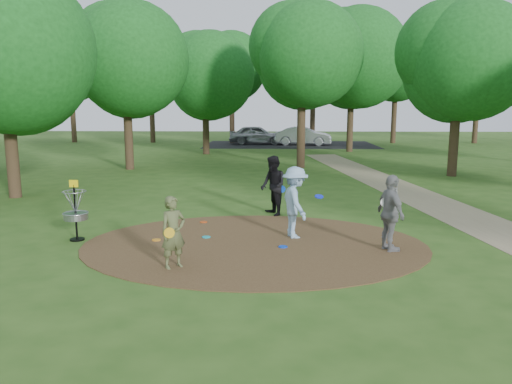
{
  "coord_description": "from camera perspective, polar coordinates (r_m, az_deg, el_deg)",
  "views": [
    {
      "loc": [
        0.38,
        -11.76,
        3.41
      ],
      "look_at": [
        0.0,
        1.2,
        1.1
      ],
      "focal_mm": 35.0,
      "sensor_mm": 36.0,
      "label": 1
    }
  ],
  "objects": [
    {
      "name": "player_waiting_with_disc",
      "position": [
        11.94,
        15.15,
        -2.38
      ],
      "size": [
        0.72,
        1.14,
        1.8
      ],
      "color": "gray",
      "rests_on": "ground"
    },
    {
      "name": "disc_ground_blue",
      "position": [
        12.01,
        3.1,
        -6.26
      ],
      "size": [
        0.22,
        0.22,
        0.02
      ],
      "primitive_type": "cylinder",
      "color": "blue",
      "rests_on": "dirt_clearing"
    },
    {
      "name": "ground",
      "position": [
        12.25,
        -0.17,
        -6.06
      ],
      "size": [
        100.0,
        100.0,
        0.0
      ],
      "primitive_type": "plane",
      "color": "#2D5119",
      "rests_on": "ground"
    },
    {
      "name": "car_right",
      "position": [
        41.41,
        5.44,
        6.39
      ],
      "size": [
        4.78,
        2.3,
        1.51
      ],
      "primitive_type": "imported",
      "rotation": [
        0.0,
        0.0,
        1.41
      ],
      "color": "#ADB0B5",
      "rests_on": "ground"
    },
    {
      "name": "disc_ground_cyan",
      "position": [
        12.9,
        -5.7,
        -5.14
      ],
      "size": [
        0.22,
        0.22,
        0.02
      ],
      "primitive_type": "cylinder",
      "color": "#16A6B6",
      "rests_on": "dirt_clearing"
    },
    {
      "name": "disc_golf_basket",
      "position": [
        13.25,
        -19.97,
        -1.54
      ],
      "size": [
        0.63,
        0.63,
        1.54
      ],
      "color": "black",
      "rests_on": "ground"
    },
    {
      "name": "tree_ring",
      "position": [
        21.47,
        4.88,
        15.15
      ],
      "size": [
        37.11,
        46.0,
        9.75
      ],
      "color": "#332316",
      "rests_on": "ground"
    },
    {
      "name": "car_left",
      "position": [
        42.22,
        0.1,
        6.56
      ],
      "size": [
        4.66,
        1.9,
        1.58
      ],
      "primitive_type": "imported",
      "rotation": [
        0.0,
        0.0,
        1.56
      ],
      "color": "#939599",
      "rests_on": "ground"
    },
    {
      "name": "footpath",
      "position": [
        15.44,
        25.04,
        -3.6
      ],
      "size": [
        7.55,
        39.89,
        0.01
      ],
      "primitive_type": "cube",
      "rotation": [
        0.0,
        0.0,
        0.14
      ],
      "color": "#8C7A5B",
      "rests_on": "ground"
    },
    {
      "name": "dirt_clearing",
      "position": [
        12.24,
        -0.17,
        -6.02
      ],
      "size": [
        8.4,
        8.4,
        0.02
      ],
      "primitive_type": "cylinder",
      "color": "#47301C",
      "rests_on": "ground"
    },
    {
      "name": "player_walking_with_disc",
      "position": [
        15.28,
        1.96,
        0.72
      ],
      "size": [
        0.99,
        1.09,
        1.84
      ],
      "color": "black",
      "rests_on": "ground"
    },
    {
      "name": "player_throwing_with_disc",
      "position": [
        12.73,
        4.48,
        -1.21
      ],
      "size": [
        1.24,
        1.34,
        1.84
      ],
      "color": "#8FB4D5",
      "rests_on": "ground"
    },
    {
      "name": "disc_ground_red",
      "position": [
        14.52,
        -6.02,
        -3.42
      ],
      "size": [
        0.22,
        0.22,
        0.02
      ],
      "primitive_type": "cylinder",
      "color": "#CC4414",
      "rests_on": "dirt_clearing"
    },
    {
      "name": "parking_lot",
      "position": [
        41.93,
        3.91,
        5.43
      ],
      "size": [
        14.0,
        8.0,
        0.01
      ],
      "primitive_type": "cube",
      "color": "black",
      "rests_on": "ground"
    },
    {
      "name": "player_observer_with_disc",
      "position": [
        10.52,
        -9.43,
        -4.59
      ],
      "size": [
        0.67,
        0.64,
        1.53
      ],
      "color": "#545C35",
      "rests_on": "ground"
    },
    {
      "name": "disc_ground_orange",
      "position": [
        12.82,
        -11.32,
        -5.39
      ],
      "size": [
        0.22,
        0.22,
        0.02
      ],
      "primitive_type": "cylinder",
      "color": "orange",
      "rests_on": "dirt_clearing"
    }
  ]
}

